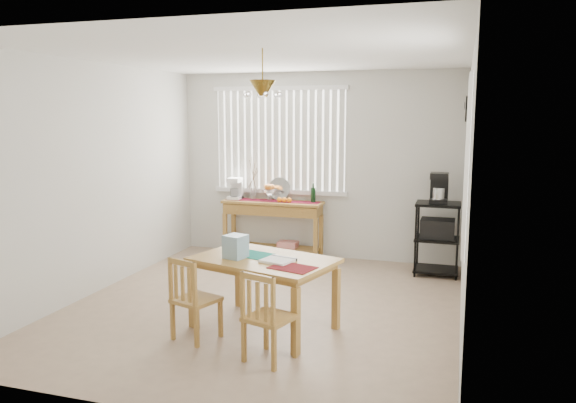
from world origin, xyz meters
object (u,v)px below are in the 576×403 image
(chair_right, at_px, (267,317))
(wire_cart, at_px, (437,232))
(cart_items, at_px, (439,189))
(chair_left, at_px, (193,299))
(sideboard, at_px, (273,215))
(dining_table, at_px, (264,266))

(chair_right, bearing_deg, wire_cart, 68.38)
(chair_right, bearing_deg, cart_items, 68.44)
(chair_left, height_order, chair_right, chair_right)
(cart_items, relative_size, chair_left, 0.50)
(sideboard, xyz_separation_m, cart_items, (2.27, -0.24, 0.50))
(cart_items, distance_m, dining_table, 2.82)
(dining_table, relative_size, chair_left, 1.89)
(wire_cart, bearing_deg, dining_table, -122.21)
(wire_cart, bearing_deg, chair_left, -125.39)
(dining_table, height_order, chair_left, chair_left)
(wire_cart, relative_size, chair_right, 1.20)
(wire_cart, height_order, chair_right, wire_cart)
(cart_items, xyz_separation_m, chair_left, (-1.99, -2.81, -0.72))
(chair_right, bearing_deg, sideboard, 107.94)
(cart_items, bearing_deg, wire_cart, -90.00)
(chair_left, xyz_separation_m, chair_right, (0.79, -0.24, 0.00))
(wire_cart, bearing_deg, sideboard, 173.72)
(wire_cart, height_order, dining_table, wire_cart)
(dining_table, height_order, chair_right, chair_right)
(dining_table, distance_m, chair_left, 0.72)
(wire_cart, xyz_separation_m, chair_right, (-1.20, -3.04, -0.18))
(wire_cart, bearing_deg, cart_items, 90.00)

